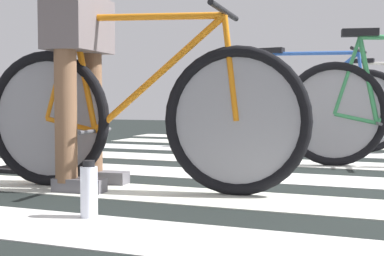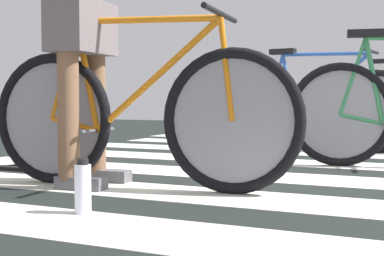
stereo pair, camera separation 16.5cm
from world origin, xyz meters
TOP-DOWN VIEW (x-y plane):
  - ground at (0.00, 0.00)m, footprint 18.00×14.00m
  - crosswalk_markings at (-0.00, -0.12)m, footprint 5.43×5.75m
  - bicycle_1_of_4 at (-0.84, -1.20)m, footprint 1.73×0.52m
  - cyclist_1_of_4 at (-1.15, -1.22)m, footprint 0.34×0.43m
  - bicycle_3_of_4 at (-0.43, 1.34)m, footprint 1.73×0.52m
  - water_bottle at (-0.71, -1.84)m, footprint 0.07×0.07m
  - traffic_cone at (-1.81, -0.70)m, footprint 0.47×0.47m

SIDE VIEW (x-z plane):
  - ground at x=0.00m, z-range 0.00..0.02m
  - crosswalk_markings at x=0.00m, z-range 0.02..0.02m
  - water_bottle at x=-0.71m, z-range 0.01..0.24m
  - traffic_cone at x=-1.81m, z-range 0.01..0.54m
  - bicycle_1_of_4 at x=-0.84m, z-range -0.06..0.87m
  - bicycle_3_of_4 at x=-0.43m, z-range -0.06..0.87m
  - cyclist_1_of_4 at x=-1.15m, z-range 0.17..1.15m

